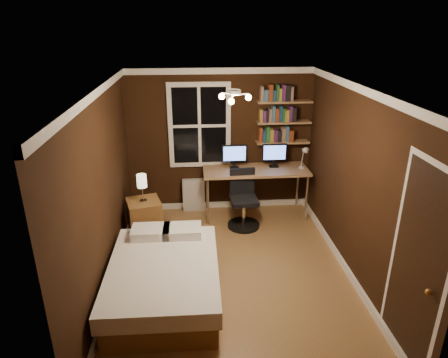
{
  "coord_description": "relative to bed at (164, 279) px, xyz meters",
  "views": [
    {
      "loc": [
        -0.48,
        -4.57,
        3.22
      ],
      "look_at": [
        -0.07,
        0.45,
        1.21
      ],
      "focal_mm": 32.0,
      "sensor_mm": 36.0,
      "label": 1
    }
  ],
  "objects": [
    {
      "name": "door_knob",
      "position": [
        2.42,
        -1.41,
        0.74
      ],
      "size": [
        0.06,
        0.06,
        0.06
      ],
      "primitive_type": "sphere",
      "color": "#C99143",
      "rests_on": "door"
    },
    {
      "name": "bed",
      "position": [
        0.0,
        0.0,
        0.0
      ],
      "size": [
        1.34,
        1.84,
        0.62
      ],
      "rotation": [
        0.0,
        0.0,
        -0.01
      ],
      "color": "brown",
      "rests_on": "ground"
    },
    {
      "name": "bookshelf_lower",
      "position": [
        1.95,
        2.42,
        0.99
      ],
      "size": [
        0.92,
        0.22,
        0.03
      ],
      "primitive_type": "cube",
      "color": "#A3754F",
      "rests_on": "wall_back"
    },
    {
      "name": "office_chair",
      "position": [
        1.2,
        1.78,
        0.1
      ],
      "size": [
        0.53,
        0.53,
        0.97
      ],
      "rotation": [
        0.0,
        0.0,
        0.06
      ],
      "color": "black",
      "rests_on": "ground"
    },
    {
      "name": "window",
      "position": [
        0.52,
        2.5,
        1.29
      ],
      "size": [
        1.06,
        0.06,
        1.46
      ],
      "primitive_type": "cube",
      "color": "white",
      "rests_on": "wall_back"
    },
    {
      "name": "ceiling_fixture",
      "position": [
        0.87,
        0.34,
        2.14
      ],
      "size": [
        0.44,
        0.44,
        0.18
      ],
      "primitive_type": null,
      "color": "beige",
      "rests_on": "ceiling"
    },
    {
      "name": "monitor_left",
      "position": [
        1.1,
        2.27,
        0.79
      ],
      "size": [
        0.42,
        0.12,
        0.41
      ],
      "primitive_type": null,
      "color": "black",
      "rests_on": "desk"
    },
    {
      "name": "wall_right",
      "position": [
        2.47,
        0.44,
        0.99
      ],
      "size": [
        0.04,
        4.2,
        2.5
      ],
      "primitive_type": "cube",
      "color": "black",
      "rests_on": "ground"
    },
    {
      "name": "bookshelf_middle",
      "position": [
        1.95,
        2.42,
        1.34
      ],
      "size": [
        0.92,
        0.22,
        0.03
      ],
      "primitive_type": "cube",
      "color": "#A3754F",
      "rests_on": "wall_back"
    },
    {
      "name": "bedside_lamp",
      "position": [
        -0.39,
        1.55,
        0.57
      ],
      "size": [
        0.15,
        0.15,
        0.44
      ],
      "primitive_type": null,
      "color": "#F2EACD",
      "rests_on": "nightstand"
    },
    {
      "name": "books_row_middle",
      "position": [
        1.95,
        2.42,
        1.47
      ],
      "size": [
        0.66,
        0.16,
        0.23
      ],
      "primitive_type": null,
      "color": "navy",
      "rests_on": "bookshelf_middle"
    },
    {
      "name": "books_row_upper",
      "position": [
        1.95,
        2.42,
        1.82
      ],
      "size": [
        0.54,
        0.16,
        0.23
      ],
      "primitive_type": null,
      "color": "#285F2B",
      "rests_on": "bookshelf_upper"
    },
    {
      "name": "door",
      "position": [
        2.46,
        -1.11,
        0.76
      ],
      "size": [
        0.03,
        0.82,
        2.05
      ],
      "primitive_type": null,
      "color": "black",
      "rests_on": "ground"
    },
    {
      "name": "ceiling",
      "position": [
        0.87,
        0.44,
        2.24
      ],
      "size": [
        3.2,
        4.2,
        0.02
      ],
      "primitive_type": "cube",
      "color": "white",
      "rests_on": "wall_back"
    },
    {
      "name": "nightstand",
      "position": [
        -0.39,
        1.55,
        0.04
      ],
      "size": [
        0.61,
        0.61,
        0.62
      ],
      "primitive_type": "cube",
      "rotation": [
        0.0,
        0.0,
        0.27
      ],
      "color": "brown",
      "rests_on": "ground"
    },
    {
      "name": "floor",
      "position": [
        0.87,
        0.44,
        -0.26
      ],
      "size": [
        4.2,
        4.2,
        0.0
      ],
      "primitive_type": "plane",
      "color": "brown",
      "rests_on": "ground"
    },
    {
      "name": "monitor_right",
      "position": [
        1.79,
        2.27,
        0.79
      ],
      "size": [
        0.42,
        0.12,
        0.41
      ],
      "primitive_type": null,
      "color": "black",
      "rests_on": "desk"
    },
    {
      "name": "desk_lamp",
      "position": [
        2.25,
        2.09,
        0.81
      ],
      "size": [
        0.14,
        0.32,
        0.44
      ],
      "primitive_type": null,
      "color": "silver",
      "rests_on": "desk"
    },
    {
      "name": "desk",
      "position": [
        1.46,
        2.18,
        0.53
      ],
      "size": [
        1.79,
        0.67,
        0.85
      ],
      "color": "#A3754F",
      "rests_on": "ground"
    },
    {
      "name": "bookshelf_upper",
      "position": [
        1.95,
        2.42,
        1.69
      ],
      "size": [
        0.92,
        0.22,
        0.03
      ],
      "primitive_type": "cube",
      "color": "#A3754F",
      "rests_on": "wall_back"
    },
    {
      "name": "wall_left",
      "position": [
        -0.73,
        0.44,
        0.99
      ],
      "size": [
        0.04,
        4.2,
        2.5
      ],
      "primitive_type": "cube",
      "color": "black",
      "rests_on": "ground"
    },
    {
      "name": "books_row_lower",
      "position": [
        1.95,
        2.42,
        1.12
      ],
      "size": [
        0.54,
        0.16,
        0.23
      ],
      "primitive_type": null,
      "color": "maroon",
      "rests_on": "bookshelf_lower"
    },
    {
      "name": "radiator",
      "position": [
        0.39,
        2.43,
        0.03
      ],
      "size": [
        0.39,
        0.14,
        0.59
      ],
      "primitive_type": "cube",
      "color": "beige",
      "rests_on": "ground"
    },
    {
      "name": "wall_back",
      "position": [
        0.87,
        2.54,
        0.99
      ],
      "size": [
        3.2,
        0.04,
        2.5
      ],
      "primitive_type": "cube",
      "color": "black",
      "rests_on": "ground"
    }
  ]
}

